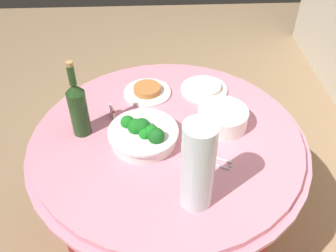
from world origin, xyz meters
name	(u,v)px	position (x,y,z in m)	size (l,w,h in m)	color
ground_plane	(168,236)	(0.00, 0.00, 0.00)	(6.00, 6.00, 0.00)	#9E7F5B
buffet_table	(168,191)	(0.00, 0.00, 0.38)	(1.16, 1.16, 0.74)	maroon
broccoli_bowl	(143,134)	(0.04, -0.10, 0.78)	(0.28, 0.28, 0.11)	white
plate_stack	(222,118)	(-0.05, 0.23, 0.78)	(0.21, 0.21, 0.08)	white
wine_bottle	(78,107)	(-0.04, -0.35, 0.87)	(0.07, 0.07, 0.34)	#1E3E19
decorative_fruit_vase	(197,170)	(0.34, 0.08, 0.89)	(0.11, 0.11, 0.34)	silver
serving_tongs	(212,160)	(0.15, 0.16, 0.74)	(0.11, 0.16, 0.01)	silver
food_plate_peanuts	(147,91)	(-0.29, -0.08, 0.75)	(0.22, 0.22, 0.04)	white
food_plate_rice	(204,88)	(-0.31, 0.19, 0.75)	(0.22, 0.22, 0.03)	white
label_placard_front	(112,111)	(-0.13, -0.23, 0.77)	(0.05, 0.03, 0.05)	white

